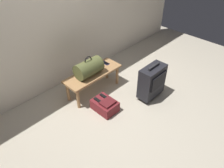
# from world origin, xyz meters

# --- Properties ---
(ground_plane) EXTENTS (6.60, 6.60, 0.00)m
(ground_plane) POSITION_xyz_m (0.00, 0.00, 0.00)
(ground_plane) COLOR #B2A893
(back_wall) EXTENTS (6.00, 0.10, 2.80)m
(back_wall) POSITION_xyz_m (0.00, 1.60, 1.40)
(back_wall) COLOR silver
(back_wall) RESTS_ON ground
(bench) EXTENTS (1.00, 0.36, 0.38)m
(bench) POSITION_xyz_m (0.08, 0.95, 0.33)
(bench) COLOR #A87A4C
(bench) RESTS_ON ground
(duffel_bag_olive) EXTENTS (0.44, 0.26, 0.34)m
(duffel_bag_olive) POSITION_xyz_m (-0.00, 0.95, 0.52)
(duffel_bag_olive) COLOR #51562D
(duffel_bag_olive) RESTS_ON bench
(cell_phone) EXTENTS (0.07, 0.14, 0.01)m
(cell_phone) POSITION_xyz_m (0.43, 1.01, 0.39)
(cell_phone) COLOR #191E4C
(cell_phone) RESTS_ON bench
(suitcase_upright_charcoal) EXTENTS (0.46, 0.25, 0.61)m
(suitcase_upright_charcoal) POSITION_xyz_m (0.64, 0.17, 0.31)
(suitcase_upright_charcoal) COLOR black
(suitcase_upright_charcoal) RESTS_ON ground
(backpack_maroon) EXTENTS (0.28, 0.38, 0.21)m
(backpack_maroon) POSITION_xyz_m (-0.11, 0.49, 0.09)
(backpack_maroon) COLOR maroon
(backpack_maroon) RESTS_ON ground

